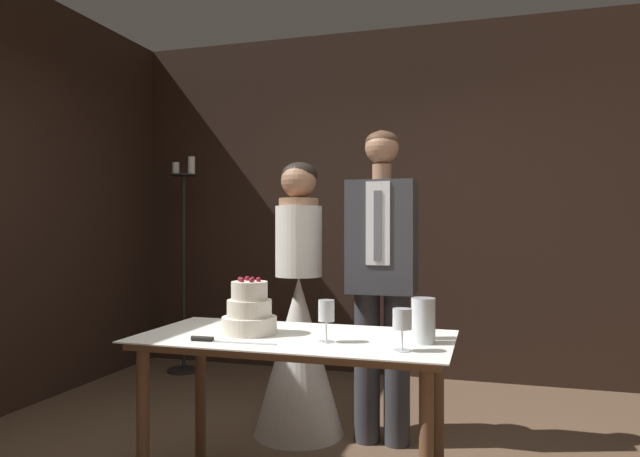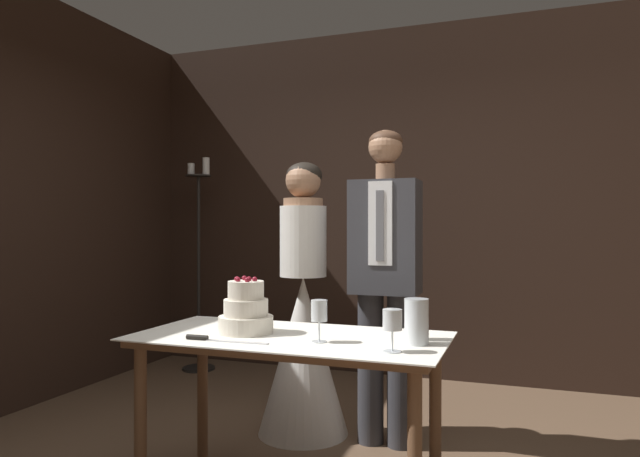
{
  "view_description": "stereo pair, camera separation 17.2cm",
  "coord_description": "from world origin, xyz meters",
  "px_view_note": "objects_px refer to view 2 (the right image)",
  "views": [
    {
      "loc": [
        0.81,
        -2.4,
        1.24
      ],
      "look_at": [
        -0.02,
        0.44,
        1.23
      ],
      "focal_mm": 32.0,
      "sensor_mm": 36.0,
      "label": 1
    },
    {
      "loc": [
        0.98,
        -2.34,
        1.24
      ],
      "look_at": [
        -0.02,
        0.44,
        1.23
      ],
      "focal_mm": 32.0,
      "sensor_mm": 36.0,
      "label": 2
    }
  ],
  "objects_px": {
    "cake_table": "(290,356)",
    "bride": "(303,333)",
    "tiered_cake": "(246,311)",
    "wine_glass_near": "(392,321)",
    "hurricane_candle": "(417,323)",
    "groom": "(385,272)",
    "candle_stand": "(199,272)",
    "cake_knife": "(211,339)",
    "wine_glass_far": "(319,313)",
    "wine_glass_middle": "(416,311)"
  },
  "relations": [
    {
      "from": "tiered_cake",
      "to": "wine_glass_far",
      "type": "relative_size",
      "value": 1.45
    },
    {
      "from": "hurricane_candle",
      "to": "bride",
      "type": "bearing_deg",
      "value": 135.76
    },
    {
      "from": "bride",
      "to": "candle_stand",
      "type": "height_order",
      "value": "candle_stand"
    },
    {
      "from": "cake_table",
      "to": "bride",
      "type": "distance_m",
      "value": 0.85
    },
    {
      "from": "candle_stand",
      "to": "cake_table",
      "type": "bearing_deg",
      "value": -49.08
    },
    {
      "from": "wine_glass_near",
      "to": "wine_glass_far",
      "type": "bearing_deg",
      "value": 166.17
    },
    {
      "from": "cake_knife",
      "to": "wine_glass_far",
      "type": "xyz_separation_m",
      "value": [
        0.45,
        0.13,
        0.12
      ]
    },
    {
      "from": "cake_table",
      "to": "wine_glass_middle",
      "type": "height_order",
      "value": "wine_glass_middle"
    },
    {
      "from": "cake_knife",
      "to": "candle_stand",
      "type": "relative_size",
      "value": 0.21
    },
    {
      "from": "wine_glass_near",
      "to": "wine_glass_far",
      "type": "relative_size",
      "value": 0.93
    },
    {
      "from": "wine_glass_middle",
      "to": "wine_glass_near",
      "type": "bearing_deg",
      "value": -99.11
    },
    {
      "from": "wine_glass_near",
      "to": "bride",
      "type": "xyz_separation_m",
      "value": [
        -0.76,
        0.98,
        -0.27
      ]
    },
    {
      "from": "groom",
      "to": "candle_stand",
      "type": "bearing_deg",
      "value": 149.75
    },
    {
      "from": "tiered_cake",
      "to": "wine_glass_near",
      "type": "height_order",
      "value": "tiered_cake"
    },
    {
      "from": "groom",
      "to": "candle_stand",
      "type": "relative_size",
      "value": 0.97
    },
    {
      "from": "bride",
      "to": "hurricane_candle",
      "type": "bearing_deg",
      "value": -44.24
    },
    {
      "from": "cake_table",
      "to": "cake_knife",
      "type": "relative_size",
      "value": 3.67
    },
    {
      "from": "bride",
      "to": "candle_stand",
      "type": "distance_m",
      "value": 1.82
    },
    {
      "from": "bride",
      "to": "groom",
      "type": "height_order",
      "value": "groom"
    },
    {
      "from": "hurricane_candle",
      "to": "candle_stand",
      "type": "xyz_separation_m",
      "value": [
        -2.24,
        1.92,
        0.01
      ]
    },
    {
      "from": "wine_glass_far",
      "to": "hurricane_candle",
      "type": "bearing_deg",
      "value": 13.57
    },
    {
      "from": "wine_glass_middle",
      "to": "candle_stand",
      "type": "distance_m",
      "value": 2.88
    },
    {
      "from": "cake_table",
      "to": "candle_stand",
      "type": "height_order",
      "value": "candle_stand"
    },
    {
      "from": "cake_knife",
      "to": "wine_glass_middle",
      "type": "bearing_deg",
      "value": 18.92
    },
    {
      "from": "cake_knife",
      "to": "bride",
      "type": "height_order",
      "value": "bride"
    },
    {
      "from": "cake_knife",
      "to": "groom",
      "type": "height_order",
      "value": "groom"
    },
    {
      "from": "tiered_cake",
      "to": "wine_glass_middle",
      "type": "distance_m",
      "value": 0.78
    },
    {
      "from": "tiered_cake",
      "to": "groom",
      "type": "height_order",
      "value": "groom"
    },
    {
      "from": "cake_knife",
      "to": "hurricane_candle",
      "type": "xyz_separation_m",
      "value": [
        0.85,
        0.23,
        0.08
      ]
    },
    {
      "from": "tiered_cake",
      "to": "groom",
      "type": "distance_m",
      "value": 0.95
    },
    {
      "from": "wine_glass_near",
      "to": "candle_stand",
      "type": "distance_m",
      "value": 3.03
    },
    {
      "from": "cake_table",
      "to": "hurricane_candle",
      "type": "bearing_deg",
      "value": 0.0
    },
    {
      "from": "cake_knife",
      "to": "wine_glass_middle",
      "type": "distance_m",
      "value": 0.9
    },
    {
      "from": "hurricane_candle",
      "to": "bride",
      "type": "distance_m",
      "value": 1.18
    },
    {
      "from": "tiered_cake",
      "to": "wine_glass_near",
      "type": "xyz_separation_m",
      "value": [
        0.73,
        -0.17,
        0.02
      ]
    },
    {
      "from": "hurricane_candle",
      "to": "wine_glass_far",
      "type": "bearing_deg",
      "value": -166.43
    },
    {
      "from": "tiered_cake",
      "to": "bride",
      "type": "xyz_separation_m",
      "value": [
        -0.03,
        0.81,
        -0.24
      ]
    },
    {
      "from": "groom",
      "to": "candle_stand",
      "type": "xyz_separation_m",
      "value": [
        -1.92,
        1.12,
        -0.14
      ]
    },
    {
      "from": "cake_table",
      "to": "bride",
      "type": "height_order",
      "value": "bride"
    },
    {
      "from": "groom",
      "to": "hurricane_candle",
      "type": "bearing_deg",
      "value": -68.14
    },
    {
      "from": "hurricane_candle",
      "to": "cake_table",
      "type": "bearing_deg",
      "value": -180.0
    },
    {
      "from": "tiered_cake",
      "to": "groom",
      "type": "relative_size",
      "value": 0.15
    },
    {
      "from": "bride",
      "to": "tiered_cake",
      "type": "bearing_deg",
      "value": -87.62
    },
    {
      "from": "cake_table",
      "to": "bride",
      "type": "bearing_deg",
      "value": 107.38
    },
    {
      "from": "cake_knife",
      "to": "wine_glass_near",
      "type": "distance_m",
      "value": 0.8
    },
    {
      "from": "candle_stand",
      "to": "wine_glass_far",
      "type": "bearing_deg",
      "value": -47.62
    },
    {
      "from": "cake_table",
      "to": "hurricane_candle",
      "type": "distance_m",
      "value": 0.6
    },
    {
      "from": "wine_glass_near",
      "to": "wine_glass_middle",
      "type": "height_order",
      "value": "wine_glass_middle"
    },
    {
      "from": "tiered_cake",
      "to": "hurricane_candle",
      "type": "xyz_separation_m",
      "value": [
        0.79,
        0.01,
        -0.01
      ]
    },
    {
      "from": "hurricane_candle",
      "to": "candle_stand",
      "type": "bearing_deg",
      "value": 139.37
    }
  ]
}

